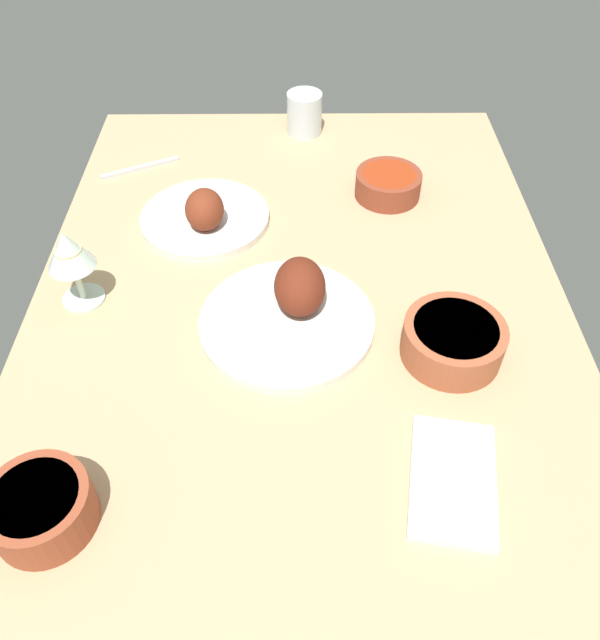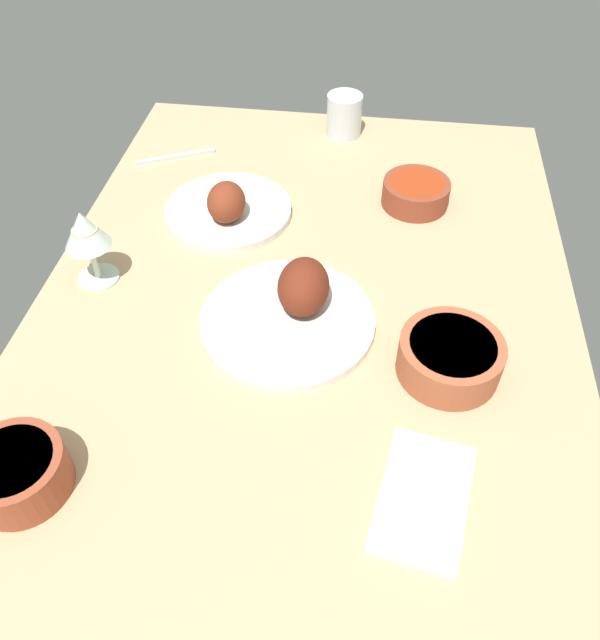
{
  "view_description": "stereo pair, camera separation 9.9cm",
  "coord_description": "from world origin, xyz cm",
  "px_view_note": "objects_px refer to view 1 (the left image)",
  "views": [
    {
      "loc": [
        68.57,
        -0.64,
        77.48
      ],
      "look_at": [
        0.0,
        0.0,
        6.0
      ],
      "focal_mm": 35.2,
      "sensor_mm": 36.0,
      "label": 1
    },
    {
      "loc": [
        67.95,
        9.24,
        77.48
      ],
      "look_at": [
        0.0,
        0.0,
        6.0
      ],
      "focal_mm": 35.2,
      "sensor_mm": 36.0,
      "label": 2
    }
  ],
  "objects_px": {
    "bowl_soup": "(453,340)",
    "folded_napkin": "(453,480)",
    "plate_near_viewer": "(292,309)",
    "bowl_sauce": "(388,184)",
    "water_tumbler": "(304,113)",
    "bowl_cream": "(40,508)",
    "wine_glass": "(69,254)",
    "plate_center_main": "(205,215)",
    "fork_loose": "(140,168)"
  },
  "relations": [
    {
      "from": "bowl_soup",
      "to": "fork_loose",
      "type": "relative_size",
      "value": 0.91
    },
    {
      "from": "bowl_cream",
      "to": "fork_loose",
      "type": "relative_size",
      "value": 0.76
    },
    {
      "from": "plate_center_main",
      "to": "water_tumbler",
      "type": "bearing_deg",
      "value": 150.73
    },
    {
      "from": "plate_near_viewer",
      "to": "bowl_sauce",
      "type": "xyz_separation_m",
      "value": [
        -0.35,
        0.19,
        0.0
      ]
    },
    {
      "from": "bowl_sauce",
      "to": "folded_napkin",
      "type": "distance_m",
      "value": 0.64
    },
    {
      "from": "plate_near_viewer",
      "to": "bowl_sauce",
      "type": "relative_size",
      "value": 2.16
    },
    {
      "from": "plate_center_main",
      "to": "wine_glass",
      "type": "relative_size",
      "value": 1.74
    },
    {
      "from": "wine_glass",
      "to": "water_tumbler",
      "type": "relative_size",
      "value": 1.54
    },
    {
      "from": "wine_glass",
      "to": "fork_loose",
      "type": "height_order",
      "value": "wine_glass"
    },
    {
      "from": "plate_center_main",
      "to": "folded_napkin",
      "type": "bearing_deg",
      "value": 34.13
    },
    {
      "from": "plate_center_main",
      "to": "bowl_sauce",
      "type": "xyz_separation_m",
      "value": [
        -0.09,
        0.35,
        0.01
      ]
    },
    {
      "from": "wine_glass",
      "to": "folded_napkin",
      "type": "xyz_separation_m",
      "value": [
        0.35,
        0.56,
        -0.09
      ]
    },
    {
      "from": "plate_near_viewer",
      "to": "bowl_sauce",
      "type": "bearing_deg",
      "value": 151.12
    },
    {
      "from": "bowl_soup",
      "to": "folded_napkin",
      "type": "bearing_deg",
      "value": -9.12
    },
    {
      "from": "bowl_soup",
      "to": "fork_loose",
      "type": "height_order",
      "value": "bowl_soup"
    },
    {
      "from": "bowl_soup",
      "to": "bowl_sauce",
      "type": "xyz_separation_m",
      "value": [
        -0.42,
        -0.05,
        -0.01
      ]
    },
    {
      "from": "bowl_cream",
      "to": "plate_center_main",
      "type": "bearing_deg",
      "value": 166.85
    },
    {
      "from": "plate_near_viewer",
      "to": "water_tumbler",
      "type": "height_order",
      "value": "plate_near_viewer"
    },
    {
      "from": "plate_near_viewer",
      "to": "bowl_soup",
      "type": "xyz_separation_m",
      "value": [
        0.07,
        0.24,
        0.01
      ]
    },
    {
      "from": "folded_napkin",
      "to": "plate_near_viewer",
      "type": "bearing_deg",
      "value": -144.73
    },
    {
      "from": "bowl_sauce",
      "to": "plate_center_main",
      "type": "bearing_deg",
      "value": -75.35
    },
    {
      "from": "plate_center_main",
      "to": "water_tumbler",
      "type": "relative_size",
      "value": 2.67
    },
    {
      "from": "plate_near_viewer",
      "to": "fork_loose",
      "type": "relative_size",
      "value": 1.66
    },
    {
      "from": "wine_glass",
      "to": "bowl_sauce",
      "type": "bearing_deg",
      "value": 118.61
    },
    {
      "from": "folded_napkin",
      "to": "plate_center_main",
      "type": "bearing_deg",
      "value": -145.87
    },
    {
      "from": "wine_glass",
      "to": "folded_napkin",
      "type": "relative_size",
      "value": 0.78
    },
    {
      "from": "bowl_sauce",
      "to": "bowl_cream",
      "type": "relative_size",
      "value": 1.02
    },
    {
      "from": "bowl_sauce",
      "to": "folded_napkin",
      "type": "xyz_separation_m",
      "value": [
        0.64,
        0.02,
        -0.02
      ]
    },
    {
      "from": "bowl_sauce",
      "to": "water_tumbler",
      "type": "distance_m",
      "value": 0.3
    },
    {
      "from": "folded_napkin",
      "to": "bowl_sauce",
      "type": "bearing_deg",
      "value": -178.44
    },
    {
      "from": "wine_glass",
      "to": "folded_napkin",
      "type": "height_order",
      "value": "wine_glass"
    },
    {
      "from": "bowl_sauce",
      "to": "water_tumbler",
      "type": "relative_size",
      "value": 1.42
    },
    {
      "from": "plate_center_main",
      "to": "bowl_sauce",
      "type": "bearing_deg",
      "value": 104.65
    },
    {
      "from": "plate_near_viewer",
      "to": "fork_loose",
      "type": "distance_m",
      "value": 0.55
    },
    {
      "from": "bowl_soup",
      "to": "folded_napkin",
      "type": "height_order",
      "value": "bowl_soup"
    },
    {
      "from": "plate_near_viewer",
      "to": "plate_center_main",
      "type": "bearing_deg",
      "value": -147.24
    },
    {
      "from": "bowl_cream",
      "to": "wine_glass",
      "type": "height_order",
      "value": "wine_glass"
    },
    {
      "from": "plate_center_main",
      "to": "folded_napkin",
      "type": "relative_size",
      "value": 1.36
    },
    {
      "from": "plate_center_main",
      "to": "fork_loose",
      "type": "distance_m",
      "value": 0.25
    },
    {
      "from": "plate_center_main",
      "to": "bowl_cream",
      "type": "bearing_deg",
      "value": -13.15
    },
    {
      "from": "plate_center_main",
      "to": "fork_loose",
      "type": "xyz_separation_m",
      "value": [
        -0.19,
        -0.16,
        -0.02
      ]
    },
    {
      "from": "bowl_cream",
      "to": "bowl_sauce",
      "type": "bearing_deg",
      "value": 144.4
    },
    {
      "from": "bowl_soup",
      "to": "wine_glass",
      "type": "distance_m",
      "value": 0.61
    },
    {
      "from": "bowl_soup",
      "to": "bowl_cream",
      "type": "bearing_deg",
      "value": -63.83
    },
    {
      "from": "bowl_soup",
      "to": "wine_glass",
      "type": "relative_size",
      "value": 1.1
    },
    {
      "from": "folded_napkin",
      "to": "fork_loose",
      "type": "distance_m",
      "value": 0.91
    },
    {
      "from": "bowl_sauce",
      "to": "folded_napkin",
      "type": "relative_size",
      "value": 0.73
    },
    {
      "from": "bowl_cream",
      "to": "water_tumbler",
      "type": "bearing_deg",
      "value": 160.57
    },
    {
      "from": "water_tumbler",
      "to": "folded_napkin",
      "type": "xyz_separation_m",
      "value": [
        0.89,
        0.18,
        -0.04
      ]
    },
    {
      "from": "water_tumbler",
      "to": "plate_near_viewer",
      "type": "bearing_deg",
      "value": -2.75
    }
  ]
}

